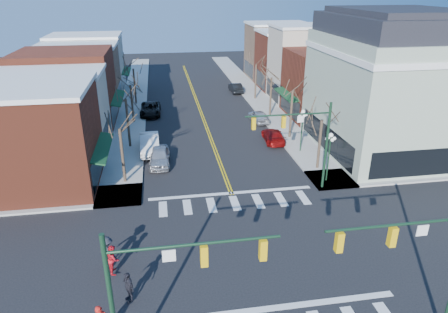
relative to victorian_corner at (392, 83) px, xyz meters
name	(u,v)px	position (x,y,z in m)	size (l,w,h in m)	color
ground	(254,253)	(-16.50, -14.50, -6.66)	(160.00, 160.00, 0.00)	black
sidewalk_left	(127,143)	(-25.25, 5.50, -6.58)	(3.50, 70.00, 0.15)	#9E9B93
sidewalk_right	(290,134)	(-7.75, 5.50, -6.58)	(3.50, 70.00, 0.15)	#9E9B93
bldg_left_brick_a	(29,140)	(-32.00, -2.75, -2.66)	(10.00, 8.50, 8.00)	maroon
bldg_left_stucco_a	(52,114)	(-32.00, 5.00, -2.91)	(10.00, 7.00, 7.50)	#BBAE9A
bldg_left_brick_b	(67,89)	(-32.00, 13.00, -2.41)	(10.00, 9.00, 8.50)	maroon
bldg_left_tan	(80,77)	(-32.00, 21.25, -2.76)	(10.00, 7.50, 7.80)	#906B4F
bldg_left_stucco_b	(88,65)	(-32.00, 29.00, -2.56)	(10.00, 8.00, 8.20)	#BBAE9A
bldg_right_brick_a	(330,85)	(-1.00, 11.25, -2.66)	(10.00, 8.50, 8.00)	maroon
bldg_right_stucco	(309,65)	(-1.00, 19.00, -1.66)	(10.00, 7.00, 10.00)	#BBAE9A
bldg_right_brick_b	(291,61)	(-1.00, 26.50, -2.41)	(10.00, 8.00, 8.50)	maroon
bldg_right_tan	(277,51)	(-1.00, 34.50, -2.16)	(10.00, 8.00, 9.00)	#906B4F
victorian_corner	(392,83)	(0.00, 0.00, 0.00)	(12.25, 14.25, 13.30)	#9BAA93
traffic_mast_near_left	(160,285)	(-22.05, -21.90, -1.95)	(6.60, 0.28, 7.20)	#14331E
traffic_mast_near_right	(425,255)	(-10.95, -21.90, -1.95)	(6.60, 0.28, 7.20)	#14331E
traffic_mast_far_right	(305,135)	(-10.95, -7.10, -1.95)	(6.60, 0.28, 7.20)	#14331E
lamppost_corner	(329,149)	(-8.30, -6.00, -3.70)	(0.36, 0.36, 4.33)	#14331E
lamppost_midblock	(302,124)	(-8.30, 0.50, -3.70)	(0.36, 0.36, 4.33)	#14331E
tree_left_a	(123,157)	(-24.90, -3.50, -4.28)	(0.24, 0.24, 4.76)	#382B21
tree_left_b	(128,124)	(-24.90, 4.50, -4.14)	(0.24, 0.24, 5.04)	#382B21
tree_left_c	(132,104)	(-24.90, 12.50, -4.38)	(0.24, 0.24, 4.55)	#382B21
tree_left_d	(135,87)	(-24.90, 20.50, -4.21)	(0.24, 0.24, 4.90)	#382B21
tree_right_a	(319,145)	(-8.10, -3.50, -4.35)	(0.24, 0.24, 4.62)	#382B21
tree_right_b	(291,115)	(-8.10, 4.50, -4.07)	(0.24, 0.24, 5.18)	#382B21
tree_right_c	(271,97)	(-8.10, 12.50, -4.24)	(0.24, 0.24, 4.83)	#382B21
tree_right_d	(256,82)	(-8.10, 20.50, -4.17)	(0.24, 0.24, 4.97)	#382B21
car_left_near	(160,156)	(-21.98, -0.18, -5.88)	(1.84, 4.57, 1.56)	#B6B6BB
car_left_mid	(150,144)	(-22.90, 2.99, -5.80)	(1.82, 5.23, 1.72)	white
car_left_far	(150,109)	(-22.90, 15.44, -5.91)	(2.47, 5.36, 1.49)	black
car_right_near	(273,136)	(-10.15, 3.68, -5.98)	(1.90, 4.67, 1.35)	maroon
car_right_mid	(259,116)	(-10.10, 10.33, -5.93)	(1.71, 4.25, 1.45)	silver
car_right_far	(236,88)	(-10.10, 24.95, -5.95)	(1.51, 4.32, 1.42)	black
pedestrian_red_b	(113,259)	(-24.76, -15.07, -5.62)	(0.86, 0.67, 1.77)	red
pedestrian_dark_a	(128,286)	(-23.80, -17.46, -5.64)	(1.02, 0.42, 1.73)	black
pedestrian_dark_b	(107,252)	(-25.13, -14.45, -5.54)	(1.25, 0.72, 1.93)	black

